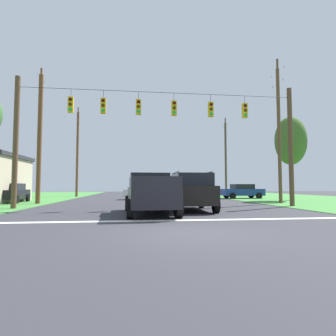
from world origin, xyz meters
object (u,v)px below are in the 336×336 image
(suv_black, at_px, (190,191))
(distant_car_oncoming, at_px, (242,191))
(overhead_signal_span, at_px, (161,135))
(utility_pole_far_left, at_px, (77,152))
(distant_car_crossing_white, at_px, (146,191))
(tree_roadside_far_right, at_px, (291,141))
(pickup_truck, at_px, (150,193))
(distant_car_far_parked, at_px, (10,193))
(utility_pole_mid_right, at_px, (279,130))
(utility_pole_mid_left, at_px, (40,137))
(utility_pole_far_right, at_px, (226,158))

(suv_black, relative_size, distant_car_oncoming, 1.11)
(overhead_signal_span, relative_size, utility_pole_far_left, 1.57)
(distant_car_crossing_white, bearing_deg, tree_roadside_far_right, -14.93)
(pickup_truck, distance_m, distant_car_far_parked, 14.49)
(pickup_truck, distance_m, distant_car_oncoming, 18.37)
(pickup_truck, distance_m, tree_roadside_far_right, 17.70)
(utility_pole_mid_right, distance_m, tree_roadside_far_right, 4.85)
(distant_car_crossing_white, bearing_deg, pickup_truck, -91.67)
(overhead_signal_span, bearing_deg, utility_pole_mid_left, 152.26)
(pickup_truck, bearing_deg, suv_black, 35.29)
(utility_pole_mid_right, bearing_deg, utility_pole_far_right, 88.65)
(tree_roadside_far_right, bearing_deg, distant_car_oncoming, 123.16)
(suv_black, relative_size, utility_pole_far_left, 0.44)
(utility_pole_far_left, bearing_deg, distant_car_far_parked, -103.02)
(suv_black, height_order, utility_pole_far_left, utility_pole_far_left)
(overhead_signal_span, xyz_separation_m, pickup_truck, (-0.86, -3.75, -3.54))
(distant_car_far_parked, bearing_deg, pickup_truck, -43.90)
(utility_pole_mid_left, height_order, utility_pole_far_left, utility_pole_far_left)
(utility_pole_far_left, bearing_deg, distant_car_oncoming, -20.55)
(distant_car_oncoming, xyz_separation_m, utility_pole_far_left, (-18.29, 6.86, 4.74))
(utility_pole_mid_right, relative_size, utility_pole_mid_left, 1.10)
(utility_pole_far_right, distance_m, utility_pole_far_left, 18.46)
(utility_pole_far_right, bearing_deg, distant_car_oncoming, -91.17)
(suv_black, height_order, distant_car_far_parked, suv_black)
(utility_pole_far_right, bearing_deg, utility_pole_far_left, 175.90)
(pickup_truck, xyz_separation_m, distant_car_oncoming, (10.58, 15.02, -0.18))
(overhead_signal_span, bearing_deg, distant_car_oncoming, 49.20)
(suv_black, bearing_deg, utility_pole_mid_right, 32.86)
(distant_car_oncoming, xyz_separation_m, tree_roadside_far_right, (2.93, -4.48, 4.63))
(suv_black, bearing_deg, distant_car_far_parked, 146.54)
(distant_car_far_parked, xyz_separation_m, tree_roadside_far_right, (23.95, 0.49, 4.63))
(utility_pole_mid_right, bearing_deg, distant_car_oncoming, 88.53)
(pickup_truck, bearing_deg, utility_pole_mid_left, 133.21)
(pickup_truck, bearing_deg, overhead_signal_span, 77.09)
(utility_pole_mid_left, xyz_separation_m, utility_pole_far_left, (0.10, 13.57, 0.53))
(pickup_truck, bearing_deg, utility_pole_far_left, 109.40)
(utility_pole_mid_right, bearing_deg, overhead_signal_span, -162.00)
(distant_car_crossing_white, height_order, tree_roadside_far_right, tree_roadside_far_right)
(distant_car_oncoming, relative_size, tree_roadside_far_right, 0.56)
(distant_car_far_parked, bearing_deg, tree_roadside_far_right, 1.18)
(distant_car_crossing_white, relative_size, distant_car_oncoming, 1.02)
(suv_black, distance_m, utility_pole_far_right, 21.05)
(utility_pole_mid_left, relative_size, tree_roadside_far_right, 1.33)
(pickup_truck, height_order, suv_black, suv_black)
(overhead_signal_span, relative_size, pickup_truck, 3.18)
(pickup_truck, xyz_separation_m, distant_car_far_parked, (-10.44, 10.04, -0.18))
(distant_car_oncoming, relative_size, utility_pole_far_left, 0.39)
(overhead_signal_span, xyz_separation_m, utility_pole_mid_right, (9.51, 3.09, 1.14))
(distant_car_far_parked, distance_m, utility_pole_far_left, 13.03)
(utility_pole_mid_right, relative_size, utility_pole_far_left, 1.02)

